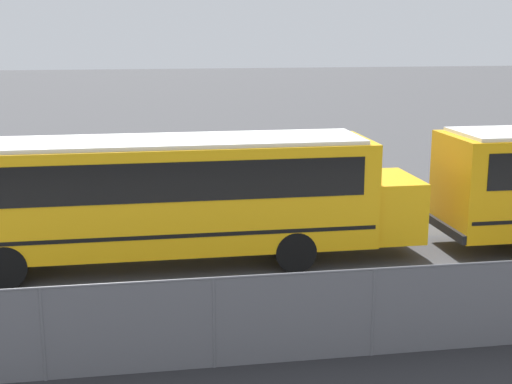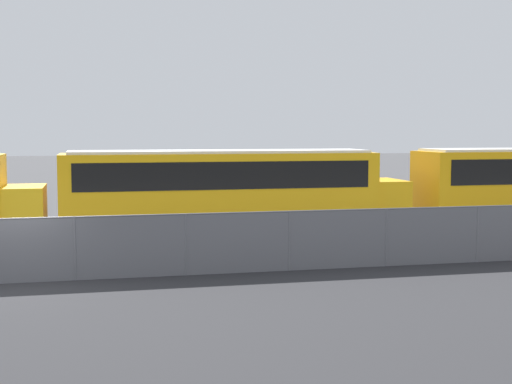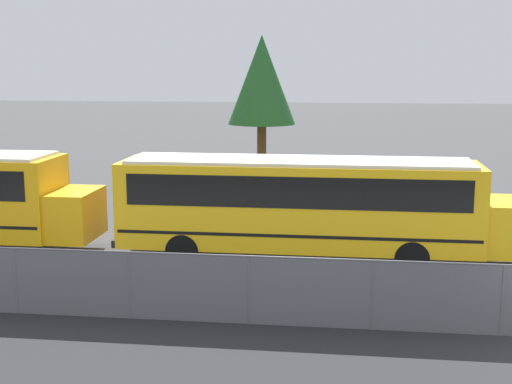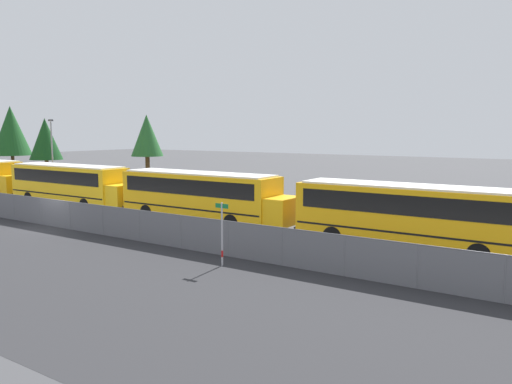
# 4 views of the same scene
# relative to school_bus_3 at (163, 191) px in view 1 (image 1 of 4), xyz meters

# --- Properties ---
(school_bus_3) EXTENTS (12.95, 2.63, 3.34)m
(school_bus_3) POSITION_rel_school_bus_3_xyz_m (0.00, 0.00, 0.00)
(school_bus_3) COLOR #EDA80F
(school_bus_3) RESTS_ON ground_plane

